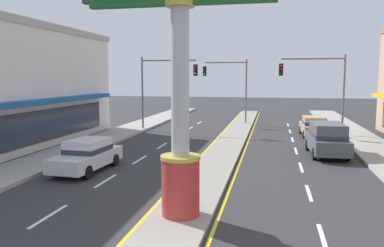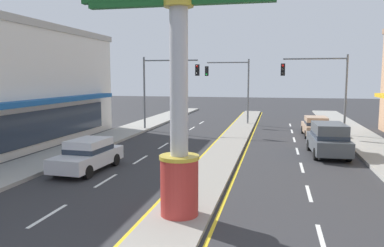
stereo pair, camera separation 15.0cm
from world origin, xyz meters
The scene contains 10 objects.
median_strip centered at (0.00, 18.00, 0.07)m, with size 1.99×52.00×0.14m, color gray.
sidewalk_left centered at (-9.07, 16.00, 0.09)m, with size 2.94×60.00×0.18m, color #9E9B93.
lane_markings centered at (0.00, 16.65, 0.00)m, with size 8.73×52.00×0.01m.
district_sign centered at (0.00, 5.46, 4.28)m, with size 6.28×1.27×8.16m.
traffic_light_left_side centered at (-6.23, 24.76, 4.25)m, with size 4.86×0.46×6.20m.
traffic_light_right_side centered at (6.23, 24.28, 4.25)m, with size 4.86×0.46×6.20m.
traffic_light_median_far centered at (-1.17, 30.46, 4.19)m, with size 4.20×0.46×6.20m.
sedan_near_right_lane centered at (-5.94, 10.74, 0.79)m, with size 2.03×4.39×1.53m.
sedan_far_right_lane centered at (5.95, 24.38, 0.79)m, with size 1.93×4.35×1.53m.
suv_near_left_lane centered at (5.95, 16.96, 0.98)m, with size 2.13×4.68×1.90m.
Camera 1 is at (2.81, -6.06, 4.54)m, focal length 35.82 mm.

